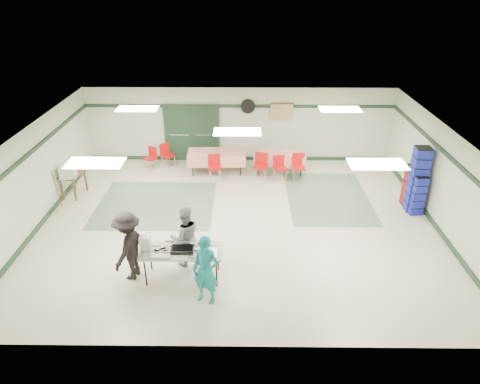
{
  "coord_description": "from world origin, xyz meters",
  "views": [
    {
      "loc": [
        0.18,
        -10.32,
        6.33
      ],
      "look_at": [
        0.07,
        -0.3,
        1.11
      ],
      "focal_mm": 32.0,
      "sensor_mm": 36.0,
      "label": 1
    }
  ],
  "objects_px": {
    "chair_a": "(280,165)",
    "chair_loose_a": "(166,153)",
    "volunteer_teal": "(206,270)",
    "broom": "(57,190)",
    "serving_table": "(182,252)",
    "chair_c": "(298,164)",
    "volunteer_dark": "(129,246)",
    "dining_table_a": "(280,157)",
    "chair_d": "(215,164)",
    "dining_table_b": "(217,157)",
    "chair_loose_b": "(151,156)",
    "volunteer_grey": "(185,236)",
    "crate_stack_blue_a": "(417,180)",
    "crate_stack_blue_b": "(417,195)",
    "chair_b": "(261,163)",
    "crate_stack_red": "(412,186)",
    "office_printer": "(68,171)",
    "printer_table": "(72,177)"
  },
  "relations": [
    {
      "from": "chair_a",
      "to": "chair_loose_a",
      "type": "bearing_deg",
      "value": 146.13
    },
    {
      "from": "volunteer_teal",
      "to": "broom",
      "type": "relative_size",
      "value": 1.19
    },
    {
      "from": "serving_table",
      "to": "chair_c",
      "type": "relative_size",
      "value": 2.0
    },
    {
      "from": "volunteer_dark",
      "to": "dining_table_a",
      "type": "bearing_deg",
      "value": 160.91
    },
    {
      "from": "chair_a",
      "to": "broom",
      "type": "height_order",
      "value": "broom"
    },
    {
      "from": "chair_d",
      "to": "dining_table_b",
      "type": "bearing_deg",
      "value": 77.25
    },
    {
      "from": "chair_loose_b",
      "to": "volunteer_grey",
      "type": "bearing_deg",
      "value": -40.65
    },
    {
      "from": "chair_a",
      "to": "chair_loose_a",
      "type": "distance_m",
      "value": 4.11
    },
    {
      "from": "serving_table",
      "to": "crate_stack_blue_a",
      "type": "height_order",
      "value": "crate_stack_blue_a"
    },
    {
      "from": "crate_stack_blue_a",
      "to": "crate_stack_blue_b",
      "type": "distance_m",
      "value": 0.43
    },
    {
      "from": "serving_table",
      "to": "chair_a",
      "type": "bearing_deg",
      "value": 63.81
    },
    {
      "from": "chair_c",
      "to": "chair_d",
      "type": "xyz_separation_m",
      "value": [
        -2.81,
        -0.01,
        -0.02
      ]
    },
    {
      "from": "chair_b",
      "to": "chair_c",
      "type": "bearing_deg",
      "value": 11.38
    },
    {
      "from": "chair_a",
      "to": "chair_d",
      "type": "xyz_separation_m",
      "value": [
        -2.18,
        0.01,
        0.02
      ]
    },
    {
      "from": "chair_loose_a",
      "to": "chair_loose_b",
      "type": "xyz_separation_m",
      "value": [
        -0.51,
        -0.19,
        -0.03
      ]
    },
    {
      "from": "broom",
      "to": "chair_loose_a",
      "type": "bearing_deg",
      "value": 57.14
    },
    {
      "from": "volunteer_dark",
      "to": "crate_stack_red",
      "type": "relative_size",
      "value": 1.29
    },
    {
      "from": "volunteer_grey",
      "to": "office_printer",
      "type": "height_order",
      "value": "volunteer_grey"
    },
    {
      "from": "crate_stack_red",
      "to": "office_printer",
      "type": "xyz_separation_m",
      "value": [
        -10.3,
        0.31,
        0.28
      ]
    },
    {
      "from": "volunteer_teal",
      "to": "volunteer_grey",
      "type": "height_order",
      "value": "volunteer_teal"
    },
    {
      "from": "crate_stack_blue_b",
      "to": "chair_b",
      "type": "bearing_deg",
      "value": 153.02
    },
    {
      "from": "dining_table_b",
      "to": "office_printer",
      "type": "xyz_separation_m",
      "value": [
        -4.37,
        -2.03,
        0.36
      ]
    },
    {
      "from": "serving_table",
      "to": "volunteer_teal",
      "type": "xyz_separation_m",
      "value": [
        0.61,
        -0.76,
        0.08
      ]
    },
    {
      "from": "dining_table_b",
      "to": "chair_loose_a",
      "type": "xyz_separation_m",
      "value": [
        -1.83,
        0.46,
        -0.05
      ]
    },
    {
      "from": "volunteer_dark",
      "to": "printer_table",
      "type": "distance_m",
      "value": 4.86
    },
    {
      "from": "volunteer_teal",
      "to": "chair_d",
      "type": "distance_m",
      "value": 6.04
    },
    {
      "from": "printer_table",
      "to": "chair_loose_a",
      "type": "bearing_deg",
      "value": 51.67
    },
    {
      "from": "crate_stack_blue_a",
      "to": "dining_table_b",
      "type": "bearing_deg",
      "value": 156.12
    },
    {
      "from": "crate_stack_red",
      "to": "chair_d",
      "type": "bearing_deg",
      "value": 163.43
    },
    {
      "from": "printer_table",
      "to": "dining_table_a",
      "type": "bearing_deg",
      "value": 25.38
    },
    {
      "from": "volunteer_dark",
      "to": "chair_d",
      "type": "xyz_separation_m",
      "value": [
        1.59,
        5.23,
        -0.3
      ]
    },
    {
      "from": "chair_a",
      "to": "chair_loose_b",
      "type": "relative_size",
      "value": 1.05
    },
    {
      "from": "chair_b",
      "to": "chair_loose_b",
      "type": "relative_size",
      "value": 1.16
    },
    {
      "from": "chair_loose_a",
      "to": "printer_table",
      "type": "height_order",
      "value": "chair_loose_a"
    },
    {
      "from": "chair_c",
      "to": "chair_d",
      "type": "bearing_deg",
      "value": 178.18
    },
    {
      "from": "chair_c",
      "to": "crate_stack_blue_b",
      "type": "bearing_deg",
      "value": -37.4
    },
    {
      "from": "chair_a",
      "to": "office_printer",
      "type": "relative_size",
      "value": 1.83
    },
    {
      "from": "chair_b",
      "to": "chair_loose_b",
      "type": "height_order",
      "value": "chair_b"
    },
    {
      "from": "chair_b",
      "to": "crate_stack_blue_b",
      "type": "relative_size",
      "value": 0.77
    },
    {
      "from": "dining_table_b",
      "to": "broom",
      "type": "height_order",
      "value": "broom"
    },
    {
      "from": "volunteer_grey",
      "to": "dining_table_a",
      "type": "xyz_separation_m",
      "value": [
        2.62,
        5.29,
        -0.2
      ]
    },
    {
      "from": "printer_table",
      "to": "volunteer_teal",
      "type": "bearing_deg",
      "value": -36.48
    },
    {
      "from": "volunteer_grey",
      "to": "broom",
      "type": "xyz_separation_m",
      "value": [
        -4.03,
        2.5,
        -0.08
      ]
    },
    {
      "from": "volunteer_teal",
      "to": "chair_b",
      "type": "xyz_separation_m",
      "value": [
        1.35,
        6.03,
        -0.22
      ]
    },
    {
      "from": "office_printer",
      "to": "crate_stack_blue_a",
      "type": "bearing_deg",
      "value": -15.49
    },
    {
      "from": "printer_table",
      "to": "crate_stack_blue_b",
      "type": "bearing_deg",
      "value": 4.5
    },
    {
      "from": "crate_stack_red",
      "to": "crate_stack_blue_b",
      "type": "relative_size",
      "value": 1.08
    },
    {
      "from": "dining_table_a",
      "to": "chair_d",
      "type": "distance_m",
      "value": 2.31
    },
    {
      "from": "dining_table_b",
      "to": "crate_stack_blue_a",
      "type": "bearing_deg",
      "value": -25.86
    },
    {
      "from": "chair_loose_a",
      "to": "broom",
      "type": "bearing_deg",
      "value": -173.15
    }
  ]
}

